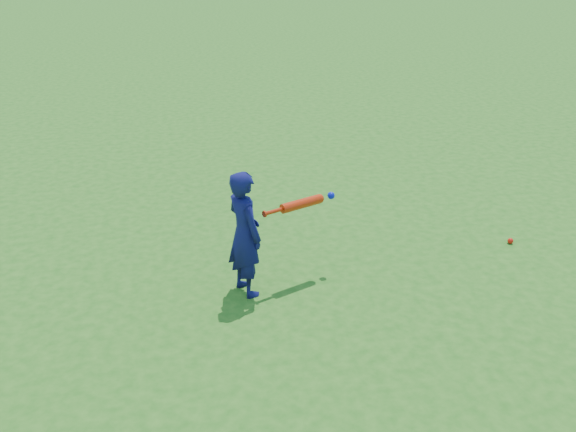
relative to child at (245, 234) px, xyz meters
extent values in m
plane|color=#256317|center=(-0.31, -0.22, -0.63)|extent=(80.00, 80.00, 0.00)
imported|color=#10124F|center=(0.00, 0.00, 0.00)|extent=(0.46, 0.54, 1.25)
sphere|color=red|center=(3.07, 0.50, -0.59)|extent=(0.07, 0.07, 0.07)
cylinder|color=red|center=(0.20, 0.03, 0.17)|extent=(0.04, 0.06, 0.06)
cylinder|color=red|center=(0.29, 0.08, 0.17)|extent=(0.21, 0.12, 0.04)
cylinder|color=red|center=(0.58, 0.21, 0.17)|extent=(0.45, 0.27, 0.10)
sphere|color=red|center=(0.79, 0.30, 0.17)|extent=(0.10, 0.10, 0.10)
sphere|color=#0B15C5|center=(0.92, 0.36, 0.17)|extent=(0.07, 0.07, 0.07)
camera|label=1|loc=(-0.56, -5.44, 2.64)|focal=40.00mm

